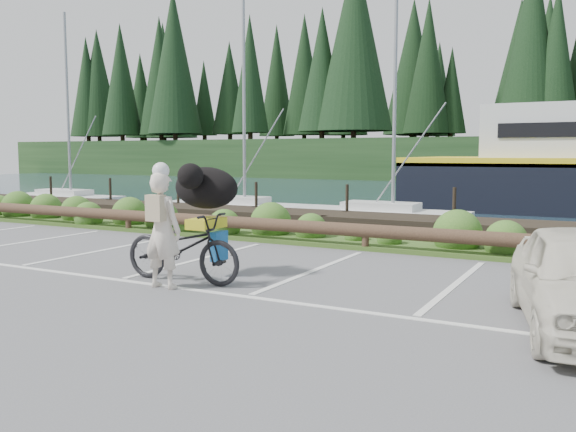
% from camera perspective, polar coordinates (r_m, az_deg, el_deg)
% --- Properties ---
extents(ground, '(72.00, 72.00, 0.00)m').
position_cam_1_polar(ground, '(9.69, -2.63, -7.09)').
color(ground, '#555557').
extents(harbor_backdrop, '(170.00, 160.00, 30.00)m').
position_cam_1_polar(harbor_backdrop, '(86.76, 25.32, 3.94)').
color(harbor_backdrop, '#182C3A').
rests_on(harbor_backdrop, ground).
extents(vegetation_strip, '(34.00, 1.60, 0.10)m').
position_cam_1_polar(vegetation_strip, '(14.41, 8.24, -2.63)').
color(vegetation_strip, '#3D5B21').
rests_on(vegetation_strip, ground).
extents(log_rail, '(32.00, 0.30, 0.60)m').
position_cam_1_polar(log_rail, '(13.77, 7.24, -3.23)').
color(log_rail, '#443021').
rests_on(log_rail, ground).
extents(bicycle, '(2.28, 0.85, 1.19)m').
position_cam_1_polar(bicycle, '(10.46, -9.86, -2.89)').
color(bicycle, black).
rests_on(bicycle, ground).
extents(cyclist, '(0.70, 0.47, 1.88)m').
position_cam_1_polar(cyclist, '(10.00, -11.70, -1.34)').
color(cyclist, beige).
rests_on(cyclist, ground).
extents(dog, '(0.66, 1.31, 0.75)m').
position_cam_1_polar(dog, '(10.94, -7.69, 2.63)').
color(dog, black).
rests_on(dog, bicycle).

